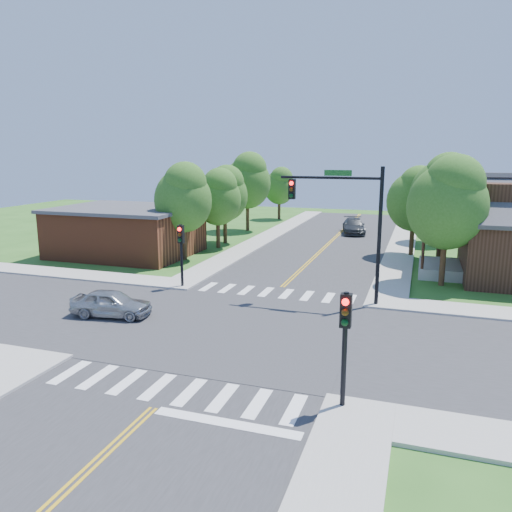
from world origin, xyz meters
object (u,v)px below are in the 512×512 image
(signal_pole_se, at_px, (345,329))
(car_silver, at_px, (111,304))
(car_dgrey, at_px, (354,226))
(signal_mast_ne, at_px, (347,213))
(signal_pole_nw, at_px, (181,244))

(signal_pole_se, xyz_separation_m, car_silver, (-12.06, 5.36, -2.00))
(car_silver, height_order, car_dgrey, car_dgrey)
(signal_mast_ne, xyz_separation_m, signal_pole_nw, (-9.51, -0.01, -2.19))
(signal_pole_se, distance_m, car_silver, 13.35)
(signal_pole_nw, height_order, car_dgrey, signal_pole_nw)
(signal_mast_ne, relative_size, signal_pole_nw, 1.89)
(signal_pole_se, relative_size, car_silver, 0.93)
(car_silver, xyz_separation_m, car_dgrey, (7.76, 29.20, 0.07))
(signal_pole_nw, height_order, car_silver, signal_pole_nw)
(signal_pole_se, xyz_separation_m, car_dgrey, (-4.30, 34.56, -1.93))
(car_dgrey, bearing_deg, signal_pole_se, -94.07)
(signal_mast_ne, bearing_deg, signal_pole_se, -81.44)
(car_silver, bearing_deg, signal_mast_ne, -68.62)
(signal_pole_nw, relative_size, car_dgrey, 0.71)
(signal_pole_se, height_order, car_dgrey, signal_pole_se)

